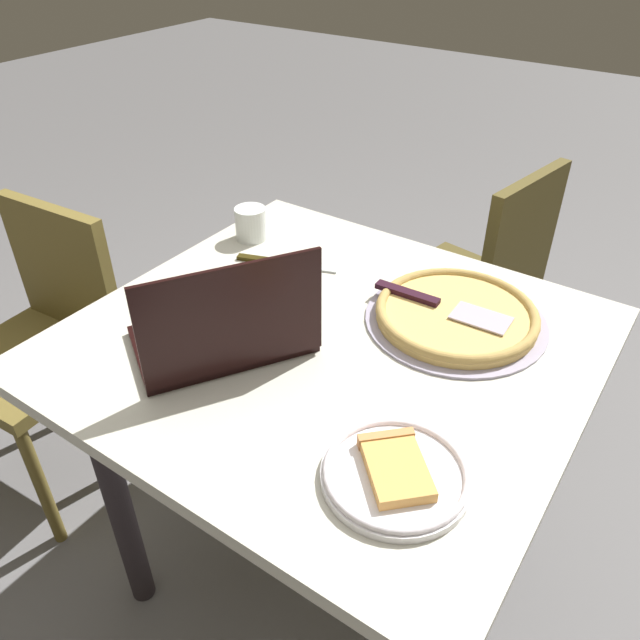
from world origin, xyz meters
The scene contains 9 objects.
ground_plane centered at (0.00, 0.00, 0.00)m, with size 12.00×12.00×0.00m, color slate.
dining_table centered at (0.00, 0.00, 0.66)m, with size 1.00×0.94×0.77m.
laptop centered at (0.14, 0.16, 0.82)m, with size 0.36×0.40×0.24m.
pizza_plate centered at (-0.29, 0.24, 0.79)m, with size 0.24×0.24×0.04m.
pizza_tray centered at (-0.19, -0.20, 0.79)m, with size 0.38×0.38×0.04m.
table_knife centered at (0.27, -0.18, 0.78)m, with size 0.24×0.10×0.01m.
drink_cup centered at (0.41, -0.24, 0.82)m, with size 0.08×0.08×0.08m.
chair_near centered at (0.86, 0.14, 0.50)m, with size 0.42×0.42×0.85m.
chair_far centered at (-0.02, -0.85, 0.49)m, with size 0.46×0.46×0.87m.
Camera 1 is at (-0.56, 0.84, 1.53)m, focal length 34.80 mm.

